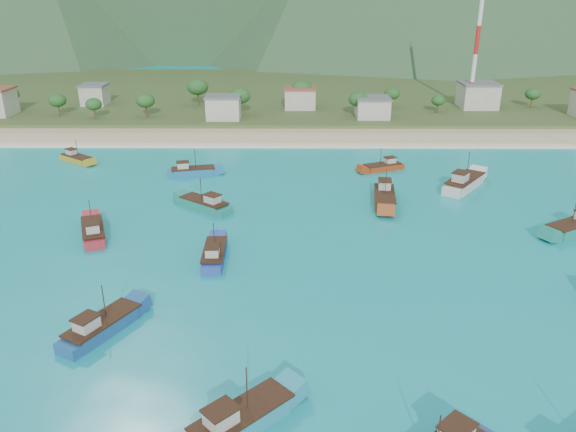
{
  "coord_description": "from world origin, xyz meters",
  "views": [
    {
      "loc": [
        -6.02,
        -62.24,
        35.81
      ],
      "look_at": [
        -6.57,
        18.0,
        3.0
      ],
      "focal_mm": 35.0,
      "sensor_mm": 36.0,
      "label": 1
    }
  ],
  "objects_px": {
    "boat_14": "(383,168)",
    "boat_15": "(384,198)",
    "boat_2": "(102,328)",
    "boat_7": "(464,184)",
    "boat_20": "(93,232)",
    "radio_tower": "(479,26)",
    "boat_16": "(205,205)",
    "boat_5": "(214,255)",
    "boat_25": "(192,172)",
    "boat_22": "(574,228)",
    "boat_1": "(240,421)",
    "boat_3": "(76,159)"
  },
  "relations": [
    {
      "from": "boat_14",
      "to": "boat_15",
      "type": "height_order",
      "value": "boat_15"
    },
    {
      "from": "boat_2",
      "to": "boat_15",
      "type": "distance_m",
      "value": 55.92
    },
    {
      "from": "boat_7",
      "to": "boat_20",
      "type": "relative_size",
      "value": 1.13
    },
    {
      "from": "radio_tower",
      "to": "boat_2",
      "type": "xyz_separation_m",
      "value": [
        -74.9,
        -117.37,
        -24.81
      ]
    },
    {
      "from": "boat_16",
      "to": "boat_2",
      "type": "bearing_deg",
      "value": -151.48
    },
    {
      "from": "boat_5",
      "to": "boat_7",
      "type": "relative_size",
      "value": 0.8
    },
    {
      "from": "boat_5",
      "to": "boat_25",
      "type": "relative_size",
      "value": 0.97
    },
    {
      "from": "boat_2",
      "to": "boat_22",
      "type": "bearing_deg",
      "value": 52.14
    },
    {
      "from": "boat_15",
      "to": "boat_20",
      "type": "relative_size",
      "value": 1.1
    },
    {
      "from": "radio_tower",
      "to": "boat_7",
      "type": "bearing_deg",
      "value": -106.91
    },
    {
      "from": "boat_1",
      "to": "boat_22",
      "type": "bearing_deg",
      "value": 87.53
    },
    {
      "from": "radio_tower",
      "to": "boat_2",
      "type": "height_order",
      "value": "radio_tower"
    },
    {
      "from": "boat_1",
      "to": "boat_15",
      "type": "height_order",
      "value": "boat_15"
    },
    {
      "from": "boat_5",
      "to": "boat_14",
      "type": "xyz_separation_m",
      "value": [
        30.17,
        42.12,
        -0.09
      ]
    },
    {
      "from": "boat_7",
      "to": "boat_1",
      "type": "bearing_deg",
      "value": -83.36
    },
    {
      "from": "radio_tower",
      "to": "boat_20",
      "type": "distance_m",
      "value": 126.82
    },
    {
      "from": "radio_tower",
      "to": "boat_5",
      "type": "relative_size",
      "value": 4.87
    },
    {
      "from": "boat_14",
      "to": "boat_16",
      "type": "bearing_deg",
      "value": 100.24
    },
    {
      "from": "boat_3",
      "to": "radio_tower",
      "type": "bearing_deg",
      "value": 153.26
    },
    {
      "from": "boat_14",
      "to": "boat_25",
      "type": "distance_m",
      "value": 39.84
    },
    {
      "from": "radio_tower",
      "to": "boat_25",
      "type": "bearing_deg",
      "value": -140.82
    },
    {
      "from": "boat_7",
      "to": "boat_25",
      "type": "height_order",
      "value": "boat_7"
    },
    {
      "from": "boat_2",
      "to": "boat_14",
      "type": "bearing_deg",
      "value": 85.12
    },
    {
      "from": "radio_tower",
      "to": "boat_14",
      "type": "xyz_separation_m",
      "value": [
        -34.54,
        -56.9,
        -24.96
      ]
    },
    {
      "from": "boat_20",
      "to": "boat_22",
      "type": "bearing_deg",
      "value": -19.31
    },
    {
      "from": "boat_1",
      "to": "boat_5",
      "type": "bearing_deg",
      "value": 147.59
    },
    {
      "from": "boat_16",
      "to": "boat_7",
      "type": "bearing_deg",
      "value": -39.18
    },
    {
      "from": "radio_tower",
      "to": "boat_16",
      "type": "height_order",
      "value": "radio_tower"
    },
    {
      "from": "boat_3",
      "to": "boat_25",
      "type": "distance_m",
      "value": 28.77
    },
    {
      "from": "boat_5",
      "to": "boat_16",
      "type": "relative_size",
      "value": 0.97
    },
    {
      "from": "boat_2",
      "to": "boat_14",
      "type": "height_order",
      "value": "boat_2"
    },
    {
      "from": "boat_3",
      "to": "boat_1",
      "type": "bearing_deg",
      "value": 64.67
    },
    {
      "from": "radio_tower",
      "to": "boat_3",
      "type": "height_order",
      "value": "radio_tower"
    },
    {
      "from": "boat_15",
      "to": "boat_22",
      "type": "height_order",
      "value": "boat_15"
    },
    {
      "from": "boat_20",
      "to": "boat_22",
      "type": "relative_size",
      "value": 0.98
    },
    {
      "from": "boat_14",
      "to": "boat_16",
      "type": "xyz_separation_m",
      "value": [
        -34.29,
        -22.67,
        0.16
      ]
    },
    {
      "from": "boat_15",
      "to": "boat_25",
      "type": "relative_size",
      "value": 1.17
    },
    {
      "from": "boat_2",
      "to": "boat_22",
      "type": "relative_size",
      "value": 0.94
    },
    {
      "from": "boat_5",
      "to": "boat_15",
      "type": "relative_size",
      "value": 0.82
    },
    {
      "from": "boat_1",
      "to": "boat_25",
      "type": "distance_m",
      "value": 73.12
    },
    {
      "from": "boat_5",
      "to": "boat_25",
      "type": "height_order",
      "value": "boat_25"
    },
    {
      "from": "boat_5",
      "to": "boat_22",
      "type": "bearing_deg",
      "value": 8.54
    },
    {
      "from": "boat_16",
      "to": "boat_20",
      "type": "bearing_deg",
      "value": 164.73
    },
    {
      "from": "boat_3",
      "to": "boat_16",
      "type": "xyz_separation_m",
      "value": [
        32.59,
        -28.43,
        0.16
      ]
    },
    {
      "from": "boat_2",
      "to": "boat_20",
      "type": "distance_m",
      "value": 27.71
    },
    {
      "from": "boat_3",
      "to": "boat_20",
      "type": "relative_size",
      "value": 0.81
    },
    {
      "from": "boat_3",
      "to": "boat_5",
      "type": "xyz_separation_m",
      "value": [
        36.71,
        -47.88,
        0.09
      ]
    },
    {
      "from": "boat_20",
      "to": "boat_25",
      "type": "bearing_deg",
      "value": 50.71
    },
    {
      "from": "radio_tower",
      "to": "boat_5",
      "type": "xyz_separation_m",
      "value": [
        -64.71,
        -99.02,
        -24.87
      ]
    },
    {
      "from": "boat_14",
      "to": "boat_25",
      "type": "relative_size",
      "value": 0.91
    }
  ]
}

